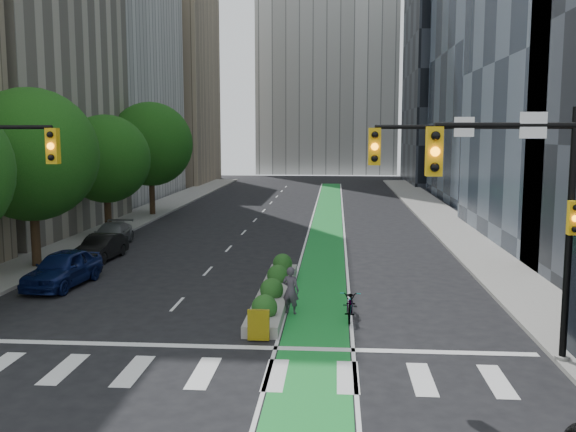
% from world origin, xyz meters
% --- Properties ---
extents(ground, '(160.00, 160.00, 0.00)m').
position_xyz_m(ground, '(0.00, 0.00, 0.00)').
color(ground, black).
rests_on(ground, ground).
extents(sidewalk_left, '(3.60, 90.00, 0.15)m').
position_xyz_m(sidewalk_left, '(-11.80, 25.00, 0.07)').
color(sidewalk_left, gray).
rests_on(sidewalk_left, ground).
extents(sidewalk_right, '(3.60, 90.00, 0.15)m').
position_xyz_m(sidewalk_right, '(11.80, 25.00, 0.07)').
color(sidewalk_right, gray).
rests_on(sidewalk_right, ground).
extents(bike_lane_paint, '(2.20, 70.00, 0.01)m').
position_xyz_m(bike_lane_paint, '(3.00, 30.00, 0.01)').
color(bike_lane_paint, '#198B32').
rests_on(bike_lane_paint, ground).
extents(building_tan_far, '(14.00, 16.00, 26.00)m').
position_xyz_m(building_tan_far, '(-20.00, 66.00, 13.00)').
color(building_tan_far, tan).
rests_on(building_tan_far, ground).
extents(building_dark_end, '(14.00, 18.00, 28.00)m').
position_xyz_m(building_dark_end, '(20.00, 68.00, 14.00)').
color(building_dark_end, black).
rests_on(building_dark_end, ground).
extents(tree_mid, '(6.40, 6.40, 8.78)m').
position_xyz_m(tree_mid, '(-11.00, 12.00, 5.57)').
color(tree_mid, black).
rests_on(tree_mid, ground).
extents(tree_midfar, '(5.60, 5.60, 7.76)m').
position_xyz_m(tree_midfar, '(-11.00, 22.00, 4.95)').
color(tree_midfar, black).
rests_on(tree_midfar, ground).
extents(tree_far, '(6.60, 6.60, 9.00)m').
position_xyz_m(tree_far, '(-11.00, 32.00, 5.69)').
color(tree_far, black).
rests_on(tree_far, ground).
extents(signal_right, '(5.82, 0.51, 7.20)m').
position_xyz_m(signal_right, '(8.67, 0.47, 4.80)').
color(signal_right, black).
rests_on(signal_right, ground).
extents(median_planter, '(1.20, 10.26, 1.10)m').
position_xyz_m(median_planter, '(1.20, 7.04, 0.37)').
color(median_planter, gray).
rests_on(median_planter, ground).
extents(bicycle, '(0.83, 2.11, 1.09)m').
position_xyz_m(bicycle, '(4.19, 4.61, 0.54)').
color(bicycle, gray).
rests_on(bicycle, ground).
extents(cyclist, '(0.75, 0.61, 1.77)m').
position_xyz_m(cyclist, '(2.00, 5.05, 0.88)').
color(cyclist, '#403944').
rests_on(cyclist, ground).
extents(parked_car_left_near, '(2.30, 4.80, 1.58)m').
position_xyz_m(parked_car_left_near, '(-8.15, 8.52, 0.79)').
color(parked_car_left_near, '#0B1747').
rests_on(parked_car_left_near, ground).
extents(parked_car_left_mid, '(1.70, 4.15, 1.34)m').
position_xyz_m(parked_car_left_mid, '(-8.59, 14.26, 0.67)').
color(parked_car_left_mid, black).
rests_on(parked_car_left_mid, ground).
extents(parked_car_left_far, '(2.26, 4.71, 1.32)m').
position_xyz_m(parked_car_left_far, '(-9.50, 18.46, 0.66)').
color(parked_car_left_far, '#515355').
rests_on(parked_car_left_far, ground).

